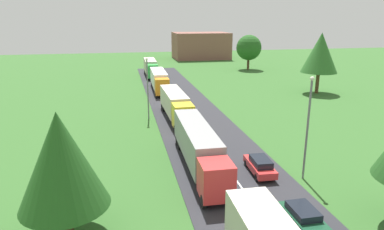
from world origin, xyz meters
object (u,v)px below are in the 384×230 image
car_third (260,165)px  truck_fourth (159,80)px  tree_oak (249,48)px  tree_maple (320,53)px  truck_fifth (151,67)px  lamppost_second (308,124)px  truck_second (199,146)px  car_second (304,218)px  lamppost_third (148,85)px  distant_building (201,46)px  tree_birch (61,160)px  truck_third (176,104)px

car_third → truck_fourth: bearing=97.3°
tree_oak → tree_maple: 30.93m
truck_fifth → lamppost_second: size_ratio=1.37×
truck_second → car_second: bearing=-66.5°
truck_fourth → car_second: size_ratio=3.17×
truck_fifth → tree_oak: 27.37m
car_second → lamppost_third: size_ratio=0.49×
car_second → tree_maple: (23.77, 38.47, 6.56)m
distant_building → lamppost_second: bearing=-97.2°
truck_fourth → distant_building: 54.07m
tree_oak → tree_birch: tree_oak is taller
lamppost_second → lamppost_third: bearing=119.0°
truck_fourth → lamppost_third: size_ratio=1.56×
car_second → tree_birch: (-15.15, 2.34, 4.43)m
car_third → lamppost_third: (-8.34, 19.51, 3.83)m
tree_birch → distant_building: 98.92m
distant_building → car_second: bearing=-98.9°
truck_fifth → lamppost_third: (-3.36, -35.43, 2.49)m
car_third → tree_oak: tree_oak is taller
truck_fifth → car_third: 55.18m
car_third → distant_building: 89.36m
truck_fifth → tree_maple: size_ratio=1.13×
truck_third → tree_maple: size_ratio=1.20×
tree_maple → truck_fifth: bearing=138.7°
truck_fourth → tree_oak: tree_oak is taller
car_second → lamppost_second: (3.75, 6.86, 4.16)m
truck_second → distant_building: (19.84, 85.68, 2.08)m
car_second → truck_third: bearing=99.1°
tree_oak → tree_birch: size_ratio=1.09×
lamppost_third → tree_birch: 26.60m
tree_oak → truck_fifth: bearing=-167.4°
truck_third → truck_fifth: 36.44m
truck_second → lamppost_third: size_ratio=1.77×
tree_oak → car_third: bearing=-109.5°
car_third → lamppost_third: 21.56m
truck_fifth → tree_oak: size_ratio=1.36×
tree_oak → truck_fourth: bearing=-138.7°
truck_fourth → tree_maple: (28.22, -7.68, 5.22)m
car_third → tree_birch: size_ratio=0.54×
distant_building → truck_second: bearing=-103.0°
lamppost_second → tree_maple: tree_maple is taller
truck_third → lamppost_second: bearing=-68.1°
truck_second → tree_oak: (26.60, 58.48, 3.56)m
truck_third → tree_birch: tree_birch is taller
truck_third → tree_oak: size_ratio=1.45×
truck_second → truck_fifth: 52.56m
truck_fifth → truck_third: bearing=-89.6°
truck_fourth → distant_building: (19.57, 50.36, 2.11)m
truck_fourth → truck_fifth: size_ratio=1.06×
truck_third → car_third: (4.72, -18.51, -1.29)m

